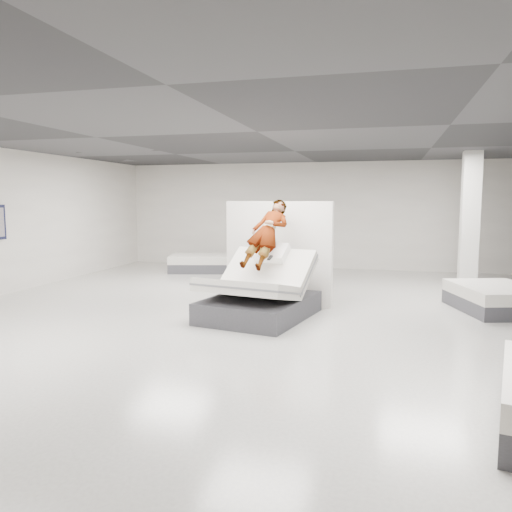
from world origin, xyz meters
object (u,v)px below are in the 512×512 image
Objects in this scene: hero_bed at (259,295)px; remote at (270,258)px; flat_bed_right_far at (496,298)px; person at (267,245)px; divider_panel at (278,253)px; column at (470,220)px; flat_bed_left_far at (201,263)px.

remote is at bearing -19.54° from hero_bed.
remote is 4.39m from flat_bed_right_far.
person is 1.00m from divider_panel.
hero_bed is 1.15× the size of flat_bed_right_far.
remote is 0.04× the size of column.
hero_bed is 1.42m from divider_panel.
flat_bed_right_far is at bearing -25.97° from flat_bed_left_far.
column reaches higher than flat_bed_left_far.
column is at bearing -7.40° from flat_bed_left_far.
column reaches higher than divider_panel.
flat_bed_left_far is (-3.08, 5.17, -0.16)m from hero_bed.
person is at bearing -161.93° from flat_bed_right_far.
flat_bed_right_far is 1.02× the size of flat_bed_left_far.
divider_panel reaches higher than remote.
remote is at bearing -57.85° from person.
person is 4.43m from flat_bed_right_far.
person is 0.71× the size of divider_panel.
hero_bed is 1.49× the size of person.
remote is at bearing -131.40° from column.
flat_bed_right_far is at bearing 29.51° from person.
column is (-0.14, 2.60, 1.36)m from flat_bed_right_far.
person is 0.45m from remote.
flat_bed_left_far is at bearing 134.30° from person.
hero_bed is 0.74× the size of column.
divider_panel is (0.05, 1.28, 0.62)m from hero_bed.
divider_panel is (-0.16, 1.35, -0.06)m from remote.
remote is 0.07× the size of flat_bed_right_far.
divider_panel is (-0.01, 0.97, -0.24)m from person.
hero_bed is 4.48m from flat_bed_right_far.
flat_bed_right_far is at bearing 35.01° from remote.
divider_panel is at bearing -174.85° from flat_bed_right_far.
column is (4.02, 4.25, 1.20)m from hero_bed.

